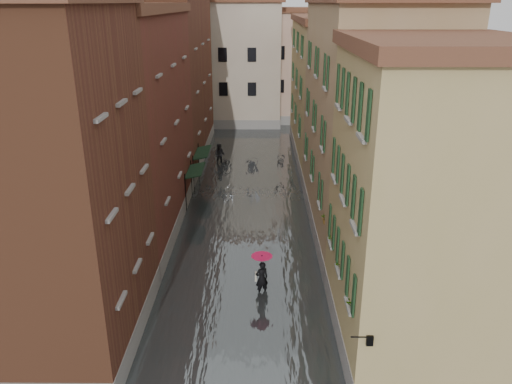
{
  "coord_description": "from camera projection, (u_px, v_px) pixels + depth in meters",
  "views": [
    {
      "loc": [
        0.85,
        -19.15,
        13.03
      ],
      "look_at": [
        0.64,
        7.15,
        3.0
      ],
      "focal_mm": 35.0,
      "sensor_mm": 36.0,
      "label": 1
    }
  ],
  "objects": [
    {
      "name": "ground",
      "position": [
        241.0,
        310.0,
        22.54
      ],
      "size": [
        120.0,
        120.0,
        0.0
      ],
      "primitive_type": "plane",
      "color": "#505052",
      "rests_on": "ground"
    },
    {
      "name": "building_right_mid",
      "position": [
        367.0,
        124.0,
        28.58
      ],
      "size": [
        6.0,
        14.0,
        13.0
      ],
      "primitive_type": "cube",
      "color": "#9C805E",
      "rests_on": "ground"
    },
    {
      "name": "building_left_mid",
      "position": [
        124.0,
        128.0,
        28.77
      ],
      "size": [
        6.0,
        14.0,
        12.5
      ],
      "primitive_type": "cube",
      "color": "maroon",
      "rests_on": "ground"
    },
    {
      "name": "pedestrian_main",
      "position": [
        262.0,
        271.0,
        23.3
      ],
      "size": [
        1.02,
        1.02,
        2.06
      ],
      "color": "black",
      "rests_on": "ground"
    },
    {
      "name": "window_planters",
      "position": [
        338.0,
        247.0,
        20.68
      ],
      "size": [
        0.59,
        8.28,
        0.84
      ],
      "color": "maroon",
      "rests_on": "ground"
    },
    {
      "name": "wall_lantern",
      "position": [
        369.0,
        340.0,
        15.83
      ],
      "size": [
        0.71,
        0.22,
        0.35
      ],
      "color": "black",
      "rests_on": "ground"
    },
    {
      "name": "building_end_pink",
      "position": [
        305.0,
        67.0,
        57.73
      ],
      "size": [
        10.0,
        9.0,
        12.0
      ],
      "primitive_type": "cube",
      "color": "tan",
      "rests_on": "ground"
    },
    {
      "name": "awning_near",
      "position": [
        195.0,
        171.0,
        33.24
      ],
      "size": [
        1.09,
        2.96,
        2.8
      ],
      "color": "black",
      "rests_on": "ground"
    },
    {
      "name": "building_left_near",
      "position": [
        47.0,
        191.0,
        18.41
      ],
      "size": [
        6.0,
        8.0,
        13.0
      ],
      "primitive_type": "cube",
      "color": "brown",
      "rests_on": "ground"
    },
    {
      "name": "building_end_cream",
      "position": [
        226.0,
        64.0,
        55.75
      ],
      "size": [
        12.0,
        9.0,
        13.0
      ],
      "primitive_type": "cube",
      "color": "#C1B39A",
      "rests_on": "ground"
    },
    {
      "name": "building_left_far",
      "position": [
        168.0,
        78.0,
        42.52
      ],
      "size": [
        6.0,
        16.0,
        14.0
      ],
      "primitive_type": "cube",
      "color": "brown",
      "rests_on": "ground"
    },
    {
      "name": "pedestrian_far",
      "position": [
        220.0,
        154.0,
        42.29
      ],
      "size": [
        1.05,
        0.9,
        1.87
      ],
      "primitive_type": "imported",
      "rotation": [
        0.0,
        0.0,
        -0.24
      ],
      "color": "black",
      "rests_on": "ground"
    },
    {
      "name": "building_right_near",
      "position": [
        425.0,
        211.0,
        18.57
      ],
      "size": [
        6.0,
        8.0,
        11.5
      ],
      "primitive_type": "cube",
      "color": "#A18E53",
      "rests_on": "ground"
    },
    {
      "name": "awning_far",
      "position": [
        202.0,
        153.0,
        37.21
      ],
      "size": [
        1.09,
        3.37,
        2.8
      ],
      "color": "black",
      "rests_on": "ground"
    },
    {
      "name": "floodwater",
      "position": [
        248.0,
        201.0,
        34.65
      ],
      "size": [
        10.0,
        60.0,
        0.2
      ],
      "primitive_type": "cube",
      "color": "#43484A",
      "rests_on": "ground"
    },
    {
      "name": "building_right_far",
      "position": [
        331.0,
        93.0,
        42.86
      ],
      "size": [
        6.0,
        16.0,
        11.5
      ],
      "primitive_type": "cube",
      "color": "#A18E53",
      "rests_on": "ground"
    }
  ]
}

